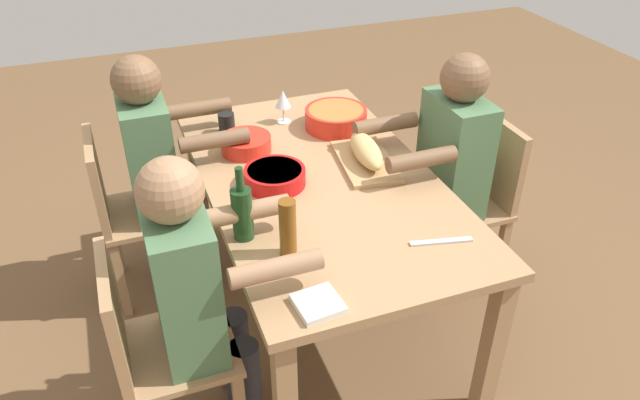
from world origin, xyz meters
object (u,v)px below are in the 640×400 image
at_px(chair_far_center, 474,194).
at_px(cup_near_left, 227,123).
at_px(beer_bottle, 288,228).
at_px(wine_glass, 283,100).
at_px(diner_far_center, 445,162).
at_px(serving_bowl_salad, 246,143).
at_px(diner_near_left, 160,161).
at_px(bread_loaf, 366,150).
at_px(serving_bowl_greens, 275,176).
at_px(cutting_board, 366,162).
at_px(napkin_stack, 318,304).
at_px(wine_bottle, 242,212).
at_px(diner_near_right, 198,287).
at_px(serving_bowl_fruit, 336,117).
at_px(dining_table, 320,195).
at_px(chair_near_left, 127,208).
at_px(chair_near_right, 153,346).

height_order(chair_far_center, cup_near_left, chair_far_center).
distance_m(chair_far_center, beer_bottle, 1.21).
xyz_separation_m(chair_far_center, wine_glass, (-0.56, -0.77, 0.37)).
distance_m(diner_far_center, serving_bowl_salad, 0.91).
relative_size(diner_near_left, bread_loaf, 3.75).
xyz_separation_m(serving_bowl_greens, cutting_board, (-0.03, 0.42, -0.03)).
bearing_deg(serving_bowl_greens, beer_bottle, -10.95).
distance_m(diner_far_center, serving_bowl_greens, 0.80).
bearing_deg(napkin_stack, diner_far_center, 129.52).
bearing_deg(cup_near_left, beer_bottle, -0.55).
distance_m(serving_bowl_salad, wine_bottle, 0.65).
height_order(diner_near_right, serving_bowl_fruit, diner_near_right).
distance_m(diner_near_left, serving_bowl_salad, 0.40).
distance_m(serving_bowl_fruit, serving_bowl_salad, 0.47).
relative_size(diner_far_center, cup_near_left, 12.02).
height_order(wine_bottle, cup_near_left, wine_bottle).
xyz_separation_m(wine_bottle, cup_near_left, (-0.83, 0.13, -0.06)).
height_order(dining_table, beer_bottle, beer_bottle).
distance_m(diner_near_left, serving_bowl_fruit, 0.85).
distance_m(diner_near_left, beer_bottle, 0.97).
height_order(diner_near_left, wine_glass, diner_near_left).
distance_m(serving_bowl_fruit, napkin_stack, 1.25).
distance_m(dining_table, chair_near_left, 0.93).
xyz_separation_m(dining_table, chair_far_center, (0.00, 0.79, -0.17)).
bearing_deg(chair_near_right, chair_near_left, 180.00).
relative_size(chair_near_right, napkin_stack, 6.07).
relative_size(cutting_board, bread_loaf, 1.25).
height_order(dining_table, serving_bowl_salad, serving_bowl_salad).
xyz_separation_m(diner_far_center, napkin_stack, (0.73, -0.88, 0.05)).
relative_size(diner_near_left, cup_near_left, 12.02).
bearing_deg(serving_bowl_salad, bread_loaf, 57.76).
height_order(serving_bowl_salad, bread_loaf, bread_loaf).
bearing_deg(dining_table, cutting_board, 101.00).
relative_size(dining_table, cup_near_left, 16.61).
distance_m(diner_near_left, wine_glass, 0.65).
relative_size(serving_bowl_fruit, beer_bottle, 1.35).
distance_m(diner_far_center, beer_bottle, 1.00).
distance_m(diner_near_left, diner_far_center, 1.30).
relative_size(chair_near_left, beer_bottle, 3.86).
distance_m(dining_table, bread_loaf, 0.28).
bearing_deg(wine_bottle, cup_near_left, 171.06).
bearing_deg(cup_near_left, serving_bowl_greens, 8.61).
bearing_deg(wine_bottle, dining_table, 125.75).
relative_size(wine_bottle, beer_bottle, 1.32).
bearing_deg(dining_table, serving_bowl_greens, -95.57).
relative_size(wine_bottle, cup_near_left, 2.91).
distance_m(beer_bottle, cup_near_left, 0.98).
xyz_separation_m(diner_far_center, bread_loaf, (-0.04, -0.38, 0.11)).
xyz_separation_m(serving_bowl_greens, wine_glass, (-0.54, 0.21, 0.08)).
relative_size(chair_far_center, serving_bowl_fruit, 2.86).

